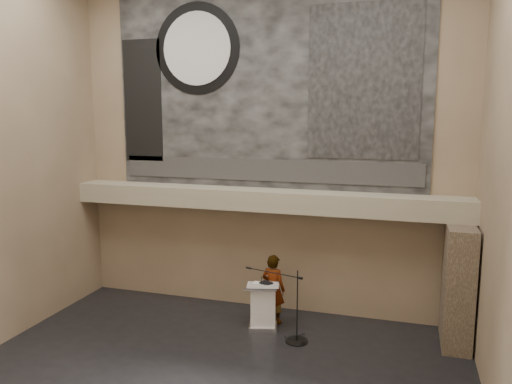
% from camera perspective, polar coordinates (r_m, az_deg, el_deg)
% --- Properties ---
extents(floor, '(10.00, 10.00, 0.00)m').
position_cam_1_polar(floor, '(10.23, -5.63, -20.88)').
color(floor, black).
rests_on(floor, ground).
extents(wall_back, '(10.00, 0.02, 8.50)m').
position_cam_1_polar(wall_back, '(12.66, 1.07, 5.25)').
color(wall_back, '#7A654D').
rests_on(wall_back, floor).
extents(wall_front, '(10.00, 0.02, 8.50)m').
position_cam_1_polar(wall_front, '(5.48, -22.65, -0.57)').
color(wall_front, '#7A654D').
rests_on(wall_front, floor).
extents(soffit, '(10.00, 0.80, 0.50)m').
position_cam_1_polar(soffit, '(12.44, 0.54, -0.86)').
color(soffit, gray).
rests_on(soffit, wall_back).
extents(sprinkler_left, '(0.04, 0.04, 0.06)m').
position_cam_1_polar(sprinkler_left, '(12.98, -6.31, -1.75)').
color(sprinkler_left, '#B2893D').
rests_on(sprinkler_left, soffit).
extents(sprinkler_right, '(0.04, 0.04, 0.06)m').
position_cam_1_polar(sprinkler_right, '(12.05, 9.17, -2.66)').
color(sprinkler_right, '#B2893D').
rests_on(sprinkler_right, soffit).
extents(banner, '(8.00, 0.05, 5.00)m').
position_cam_1_polar(banner, '(12.62, 1.05, 11.82)').
color(banner, black).
rests_on(banner, wall_back).
extents(banner_text_strip, '(7.76, 0.02, 0.55)m').
position_cam_1_polar(banner_text_strip, '(12.65, 0.97, 2.51)').
color(banner_text_strip, '#2A2A2A').
rests_on(banner_text_strip, banner).
extents(banner_clock_rim, '(2.30, 0.02, 2.30)m').
position_cam_1_polar(banner_clock_rim, '(13.28, -6.78, 15.96)').
color(banner_clock_rim, black).
rests_on(banner_clock_rim, banner).
extents(banner_clock_face, '(1.84, 0.02, 1.84)m').
position_cam_1_polar(banner_clock_face, '(13.26, -6.82, 15.97)').
color(banner_clock_face, silver).
rests_on(banner_clock_face, banner).
extents(banner_building_print, '(2.60, 0.02, 3.60)m').
position_cam_1_polar(banner_building_print, '(12.15, 12.20, 12.20)').
color(banner_building_print, black).
rests_on(banner_building_print, banner).
extents(banner_brick_print, '(1.10, 0.02, 3.20)m').
position_cam_1_polar(banner_brick_print, '(13.90, -12.82, 10.11)').
color(banner_brick_print, black).
rests_on(banner_brick_print, banner).
extents(stone_pier, '(0.60, 1.40, 2.70)m').
position_cam_1_polar(stone_pier, '(11.96, 22.08, -9.87)').
color(stone_pier, '#45382B').
rests_on(stone_pier, floor).
extents(lectern, '(0.85, 0.69, 1.14)m').
position_cam_1_polar(lectern, '(12.16, 0.83, -12.86)').
color(lectern, silver).
rests_on(lectern, floor).
extents(binder, '(0.33, 0.30, 0.04)m').
position_cam_1_polar(binder, '(11.96, 1.16, -10.36)').
color(binder, black).
rests_on(binder, lectern).
extents(papers, '(0.22, 0.30, 0.00)m').
position_cam_1_polar(papers, '(11.99, 0.14, -10.39)').
color(papers, white).
rests_on(papers, lectern).
extents(speaker_person, '(0.71, 0.55, 1.71)m').
position_cam_1_polar(speaker_person, '(12.36, 1.99, -10.99)').
color(speaker_person, beige).
rests_on(speaker_person, floor).
extents(mic_stand, '(1.57, 0.62, 1.66)m').
position_cam_1_polar(mic_stand, '(11.66, 4.45, -15.46)').
color(mic_stand, black).
rests_on(mic_stand, floor).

